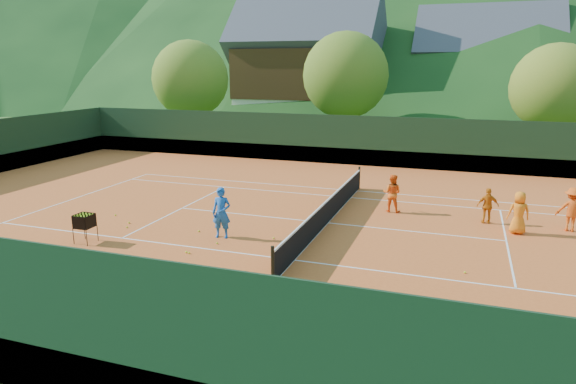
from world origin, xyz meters
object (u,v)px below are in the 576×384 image
(student_a, at_px, (392,193))
(chalet_mid, at_px, (484,75))
(coach, at_px, (222,213))
(student_b, at_px, (488,206))
(student_d, at_px, (572,209))
(ball_hopper, at_px, (84,222))
(tennis_net, at_px, (328,210))
(chalet_left, at_px, (308,68))
(student_c, at_px, (519,213))

(student_a, xyz_separation_m, chalet_mid, (3.91, 31.60, 4.18))
(coach, height_order, chalet_mid, chalet_mid)
(student_b, distance_m, student_d, 2.87)
(student_a, bearing_deg, student_d, 179.98)
(student_a, xyz_separation_m, ball_hopper, (-9.37, -7.29, -0.04))
(student_b, relative_size, tennis_net, 0.11)
(student_b, bearing_deg, coach, 16.63)
(ball_hopper, relative_size, chalet_left, 0.07)
(coach, xyz_separation_m, chalet_mid, (9.09, 36.87, 4.07))
(coach, distance_m, ball_hopper, 4.65)
(coach, xyz_separation_m, tennis_net, (3.09, 2.87, -0.40))
(tennis_net, relative_size, chalet_mid, 0.95)
(tennis_net, height_order, ball_hopper, tennis_net)
(student_b, height_order, tennis_net, student_b)
(student_d, bearing_deg, tennis_net, 20.25)
(student_d, bearing_deg, ball_hopper, 30.67)
(chalet_mid, bearing_deg, ball_hopper, -108.86)
(student_b, relative_size, student_d, 0.85)
(student_c, bearing_deg, chalet_left, -69.85)
(tennis_net, relative_size, chalet_left, 0.87)
(student_b, height_order, chalet_left, chalet_left)
(chalet_left, distance_m, chalet_mid, 16.51)
(student_a, relative_size, student_d, 0.96)
(coach, bearing_deg, student_a, 35.63)
(student_a, xyz_separation_m, student_c, (4.70, -1.40, -0.01))
(student_a, xyz_separation_m, student_b, (3.70, -0.42, -0.09))
(student_d, xyz_separation_m, ball_hopper, (-15.94, -6.87, -0.07))
(student_a, height_order, student_b, student_a)
(student_c, xyz_separation_m, tennis_net, (-6.79, -1.01, -0.28))
(student_a, height_order, tennis_net, student_a)
(student_b, distance_m, chalet_left, 32.53)
(coach, relative_size, ball_hopper, 1.80)
(student_c, bearing_deg, tennis_net, -1.50)
(ball_hopper, height_order, chalet_mid, chalet_mid)
(coach, bearing_deg, student_b, 18.81)
(student_c, height_order, ball_hopper, student_c)
(chalet_left, bearing_deg, student_a, -66.34)
(chalet_left, bearing_deg, student_b, -60.59)
(student_b, relative_size, chalet_mid, 0.11)
(ball_hopper, bearing_deg, chalet_left, 94.46)
(ball_hopper, bearing_deg, chalet_mid, 71.14)
(tennis_net, bearing_deg, student_a, 48.95)
(student_c, height_order, student_d, student_d)
(coach, bearing_deg, student_c, 11.56)
(chalet_mid, bearing_deg, student_c, -88.62)
(ball_hopper, bearing_deg, student_a, 37.86)
(tennis_net, bearing_deg, coach, -137.17)
(coach, xyz_separation_m, student_c, (9.89, 3.88, -0.12))
(tennis_net, bearing_deg, student_d, 12.89)
(student_a, bearing_deg, student_b, 177.23)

